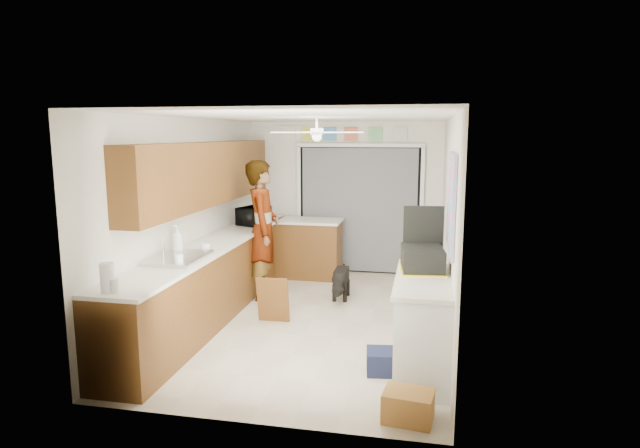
{
  "coord_description": "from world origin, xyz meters",
  "views": [
    {
      "loc": [
        1.34,
        -6.28,
        2.3
      ],
      "look_at": [
        0.0,
        0.4,
        1.15
      ],
      "focal_mm": 30.0,
      "sensor_mm": 36.0,
      "label": 1
    }
  ],
  "objects_px": {
    "man": "(263,230)",
    "dog": "(341,282)",
    "soap_bottle": "(178,239)",
    "cardboard_box": "(408,406)",
    "suitcase": "(422,259)",
    "navy_crate": "(385,362)",
    "cup": "(205,247)",
    "paper_towel_roll": "(107,278)",
    "microwave": "(254,216)"
  },
  "relations": [
    {
      "from": "soap_bottle",
      "to": "man",
      "type": "xyz_separation_m",
      "value": [
        0.55,
        1.5,
        -0.14
      ]
    },
    {
      "from": "cup",
      "to": "cardboard_box",
      "type": "height_order",
      "value": "cup"
    },
    {
      "from": "soap_bottle",
      "to": "cup",
      "type": "bearing_deg",
      "value": 38.16
    },
    {
      "from": "cup",
      "to": "navy_crate",
      "type": "relative_size",
      "value": 0.3
    },
    {
      "from": "soap_bottle",
      "to": "navy_crate",
      "type": "height_order",
      "value": "soap_bottle"
    },
    {
      "from": "cup",
      "to": "suitcase",
      "type": "xyz_separation_m",
      "value": [
        2.52,
        -0.42,
        0.07
      ]
    },
    {
      "from": "cardboard_box",
      "to": "suitcase",
      "type": "bearing_deg",
      "value": 86.86
    },
    {
      "from": "soap_bottle",
      "to": "paper_towel_roll",
      "type": "height_order",
      "value": "soap_bottle"
    },
    {
      "from": "suitcase",
      "to": "man",
      "type": "height_order",
      "value": "man"
    },
    {
      "from": "microwave",
      "to": "navy_crate",
      "type": "xyz_separation_m",
      "value": [
        2.22,
        -2.72,
        -0.97
      ]
    },
    {
      "from": "soap_bottle",
      "to": "cardboard_box",
      "type": "distance_m",
      "value": 3.24
    },
    {
      "from": "dog",
      "to": "cardboard_box",
      "type": "bearing_deg",
      "value": -72.6
    },
    {
      "from": "cardboard_box",
      "to": "man",
      "type": "bearing_deg",
      "value": 125.71
    },
    {
      "from": "cardboard_box",
      "to": "soap_bottle",
      "type": "bearing_deg",
      "value": 151.03
    },
    {
      "from": "cardboard_box",
      "to": "man",
      "type": "distance_m",
      "value": 3.78
    },
    {
      "from": "man",
      "to": "paper_towel_roll",
      "type": "bearing_deg",
      "value": 157.7
    },
    {
      "from": "suitcase",
      "to": "cardboard_box",
      "type": "bearing_deg",
      "value": -99.2
    },
    {
      "from": "paper_towel_roll",
      "to": "suitcase",
      "type": "height_order",
      "value": "paper_towel_roll"
    },
    {
      "from": "soap_bottle",
      "to": "navy_crate",
      "type": "distance_m",
      "value": 2.72
    },
    {
      "from": "cup",
      "to": "man",
      "type": "relative_size",
      "value": 0.06
    },
    {
      "from": "man",
      "to": "dog",
      "type": "relative_size",
      "value": 3.2
    },
    {
      "from": "paper_towel_roll",
      "to": "cup",
      "type": "bearing_deg",
      "value": 84.91
    },
    {
      "from": "man",
      "to": "microwave",
      "type": "bearing_deg",
      "value": 15.05
    },
    {
      "from": "cup",
      "to": "dog",
      "type": "distance_m",
      "value": 2.13
    },
    {
      "from": "cup",
      "to": "cardboard_box",
      "type": "relative_size",
      "value": 0.27
    },
    {
      "from": "microwave",
      "to": "suitcase",
      "type": "relative_size",
      "value": 0.91
    },
    {
      "from": "cup",
      "to": "microwave",
      "type": "bearing_deg",
      "value": 90.8
    },
    {
      "from": "microwave",
      "to": "dog",
      "type": "bearing_deg",
      "value": -89.51
    },
    {
      "from": "navy_crate",
      "to": "dog",
      "type": "height_order",
      "value": "dog"
    },
    {
      "from": "soap_bottle",
      "to": "navy_crate",
      "type": "xyz_separation_m",
      "value": [
        2.45,
        -0.64,
        -1.0
      ]
    },
    {
      "from": "cup",
      "to": "navy_crate",
      "type": "distance_m",
      "value": 2.51
    },
    {
      "from": "microwave",
      "to": "cup",
      "type": "bearing_deg",
      "value": -160.98
    },
    {
      "from": "paper_towel_roll",
      "to": "dog",
      "type": "xyz_separation_m",
      "value": [
        1.55,
        3.17,
        -0.83
      ]
    },
    {
      "from": "microwave",
      "to": "man",
      "type": "bearing_deg",
      "value": -132.91
    },
    {
      "from": "soap_bottle",
      "to": "cup",
      "type": "height_order",
      "value": "soap_bottle"
    },
    {
      "from": "paper_towel_roll",
      "to": "man",
      "type": "height_order",
      "value": "man"
    },
    {
      "from": "cup",
      "to": "dog",
      "type": "xyz_separation_m",
      "value": [
        1.4,
        1.43,
        -0.74
      ]
    },
    {
      "from": "man",
      "to": "soap_bottle",
      "type": "bearing_deg",
      "value": 146.01
    },
    {
      "from": "navy_crate",
      "to": "dog",
      "type": "xyz_separation_m",
      "value": [
        -0.8,
        2.27,
        0.13
      ]
    },
    {
      "from": "microwave",
      "to": "navy_crate",
      "type": "distance_m",
      "value": 3.65
    },
    {
      "from": "cup",
      "to": "man",
      "type": "distance_m",
      "value": 1.33
    },
    {
      "from": "paper_towel_roll",
      "to": "navy_crate",
      "type": "xyz_separation_m",
      "value": [
        2.35,
        0.9,
        -0.96
      ]
    },
    {
      "from": "cup",
      "to": "cardboard_box",
      "type": "bearing_deg",
      "value": -34.67
    },
    {
      "from": "microwave",
      "to": "man",
      "type": "relative_size",
      "value": 0.25
    },
    {
      "from": "soap_bottle",
      "to": "suitcase",
      "type": "height_order",
      "value": "soap_bottle"
    },
    {
      "from": "soap_bottle",
      "to": "man",
      "type": "relative_size",
      "value": 0.18
    },
    {
      "from": "microwave",
      "to": "suitcase",
      "type": "height_order",
      "value": "microwave"
    },
    {
      "from": "suitcase",
      "to": "man",
      "type": "xyz_separation_m",
      "value": [
        -2.22,
        1.71,
        -0.08
      ]
    },
    {
      "from": "man",
      "to": "dog",
      "type": "xyz_separation_m",
      "value": [
        1.1,
        0.13,
        -0.73
      ]
    },
    {
      "from": "soap_bottle",
      "to": "suitcase",
      "type": "bearing_deg",
      "value": -4.48
    }
  ]
}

